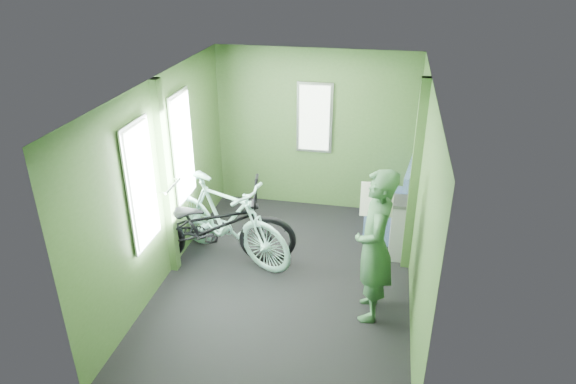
% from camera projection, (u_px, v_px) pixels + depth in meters
% --- Properties ---
extents(room, '(4.00, 4.02, 2.31)m').
position_uv_depth(room, '(283.00, 165.00, 5.37)').
color(room, black).
rests_on(room, ground).
extents(bicycle_black, '(2.13, 1.16, 1.13)m').
position_uv_depth(bicycle_black, '(214.00, 263.00, 6.28)').
color(bicycle_black, black).
rests_on(bicycle_black, ground).
extents(bicycle_mint, '(1.96, 1.33, 1.16)m').
position_uv_depth(bicycle_mint, '(229.00, 258.00, 6.38)').
color(bicycle_mint, '#92CFC5').
rests_on(bicycle_mint, ground).
extents(passenger, '(0.43, 0.68, 1.64)m').
position_uv_depth(passenger, '(375.00, 246.00, 5.09)').
color(passenger, '#2B5031').
rests_on(passenger, ground).
extents(waste_box, '(0.23, 0.32, 0.78)m').
position_uv_depth(waste_box, '(400.00, 229.00, 6.27)').
color(waste_box, gray).
rests_on(waste_box, ground).
extents(bench_seat, '(0.63, 0.97, 0.96)m').
position_uv_depth(bench_seat, '(391.00, 211.00, 6.91)').
color(bench_seat, navy).
rests_on(bench_seat, ground).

